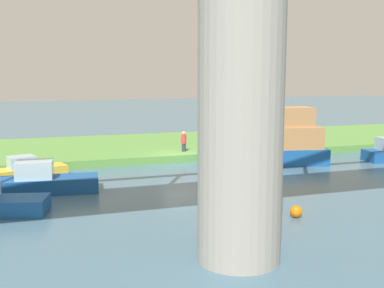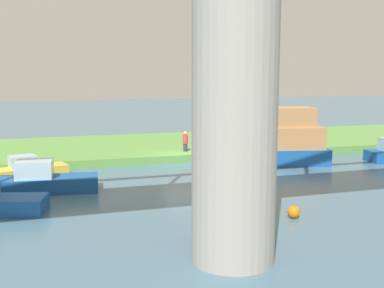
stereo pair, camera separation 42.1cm
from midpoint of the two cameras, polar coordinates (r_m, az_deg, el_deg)
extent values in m
plane|color=#476B7F|center=(30.92, -1.71, -2.30)|extent=(160.00, 160.00, 0.00)
cube|color=#5B9342|center=(36.58, -4.44, -0.24)|extent=(80.00, 12.00, 0.50)
cylinder|color=#9E998E|center=(14.13, 5.15, 7.17)|extent=(2.60, 2.60, 10.91)
cylinder|color=#2D334C|center=(32.36, -1.38, -0.42)|extent=(0.29, 0.29, 0.55)
cylinder|color=red|center=(32.28, -1.38, 0.59)|extent=(0.51, 0.51, 0.60)
sphere|color=tan|center=(32.22, -1.39, 1.33)|extent=(0.24, 0.24, 0.24)
cylinder|color=brown|center=(35.34, 9.04, 0.60)|extent=(0.20, 0.20, 1.00)
cube|color=#195199|center=(30.77, 8.38, -1.44)|extent=(8.27, 4.26, 1.05)
cube|color=#B27F4C|center=(30.69, 9.22, 0.83)|extent=(6.67, 3.67, 1.40)
cube|color=#B27F4C|center=(30.72, 10.38, 3.28)|extent=(4.28, 2.80, 1.23)
cylinder|color=black|center=(30.06, 5.57, 3.60)|extent=(0.44, 0.44, 1.58)
cube|color=#D84C2D|center=(30.17, 4.54, 0.20)|extent=(1.71, 1.84, 0.79)
cube|color=gold|center=(28.06, -19.36, -3.27)|extent=(4.06, 2.39, 0.60)
cube|color=silver|center=(27.81, -20.43, -2.08)|extent=(1.63, 1.43, 0.68)
cube|color=#195199|center=(24.30, -17.49, -4.76)|extent=(4.95, 2.24, 0.74)
cube|color=silver|center=(24.21, -19.08, -2.95)|extent=(1.87, 1.55, 0.85)
sphere|color=orange|center=(19.64, 11.95, -8.04)|extent=(0.50, 0.50, 0.50)
camera|label=1|loc=(0.21, -90.47, -0.07)|focal=43.84mm
camera|label=2|loc=(0.21, 89.53, 0.07)|focal=43.84mm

